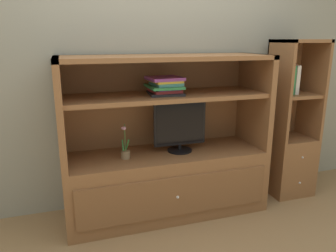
{
  "coord_description": "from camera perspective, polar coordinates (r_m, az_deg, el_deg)",
  "views": [
    {
      "loc": [
        -0.8,
        -2.15,
        1.52
      ],
      "look_at": [
        0.0,
        0.35,
        0.81
      ],
      "focal_mm": 34.69,
      "sensor_mm": 36.0,
      "label": 1
    }
  ],
  "objects": [
    {
      "name": "ground_plane",
      "position": [
        2.75,
        2.35,
        -18.45
      ],
      "size": [
        8.0,
        8.0,
        0.0
      ],
      "primitive_type": "plane",
      "color": "#99754C"
    },
    {
      "name": "painted_rear_wall",
      "position": [
        3.01,
        -2.38,
        12.79
      ],
      "size": [
        6.0,
        0.1,
        2.8
      ],
      "primitive_type": "cube",
      "color": "gray",
      "rests_on": "ground_plane"
    },
    {
      "name": "media_console",
      "position": [
        2.89,
        -0.35,
        -6.8
      ],
      "size": [
        1.75,
        0.6,
        1.39
      ],
      "color": "brown",
      "rests_on": "ground_plane"
    },
    {
      "name": "tv_monitor",
      "position": [
        2.8,
        2.1,
        0.11
      ],
      "size": [
        0.47,
        0.22,
        0.46
      ],
      "color": "black",
      "rests_on": "media_console"
    },
    {
      "name": "potted_plant",
      "position": [
        2.7,
        -7.5,
        -4.47
      ],
      "size": [
        0.08,
        0.09,
        0.29
      ],
      "color": "#8C7251",
      "rests_on": "media_console"
    },
    {
      "name": "magazine_stack",
      "position": [
        2.7,
        -0.58,
        7.11
      ],
      "size": [
        0.3,
        0.34,
        0.14
      ],
      "color": "black",
      "rests_on": "media_console"
    },
    {
      "name": "bookshelf_tall",
      "position": [
        3.45,
        20.56,
        -2.76
      ],
      "size": [
        0.42,
        0.4,
        1.52
      ],
      "color": "brown",
      "rests_on": "ground_plane"
    },
    {
      "name": "upright_book_row",
      "position": [
        3.27,
        20.55,
        7.47
      ],
      "size": [
        0.13,
        0.16,
        0.27
      ],
      "color": "#338C4C",
      "rests_on": "bookshelf_tall"
    }
  ]
}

